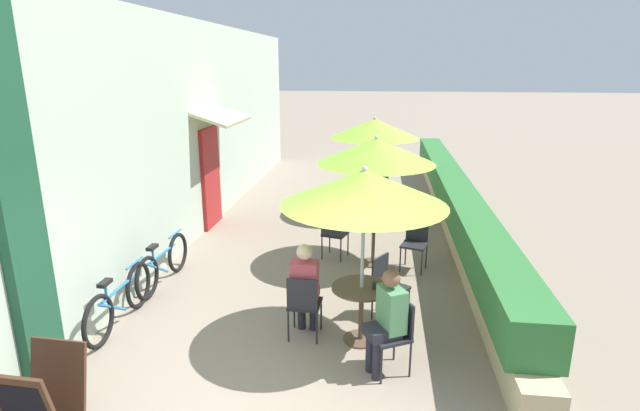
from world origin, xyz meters
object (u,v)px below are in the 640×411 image
(cafe_chair_far_left, at_px, (357,200))
(cafe_chair_far_right, at_px, (387,187))
(seated_patron_near_right, at_px, (305,285))
(menu_board, at_px, (44,400))
(cafe_chair_near_left, at_px, (386,282))
(patio_table_far, at_px, (373,193))
(seated_patron_near_back, at_px, (387,318))
(patio_umbrella_far, at_px, (375,128))
(patio_umbrella_near, at_px, (364,188))
(coffee_cup_near, at_px, (375,285))
(coffee_cup_mid, at_px, (374,223))
(bicycle_leaning, at_px, (120,301))
(cafe_chair_mid_left, at_px, (334,231))
(cafe_chair_mid_right, at_px, (415,240))
(patio_table_near, at_px, (361,302))
(patio_umbrella_mid, at_px, (376,151))
(cafe_chair_near_back, at_px, (395,329))
(cafe_chair_near_right, at_px, (304,302))
(patio_table_mid, at_px, (374,235))
(bicycle_second, at_px, (163,264))
(coffee_cup_far, at_px, (379,182))

(cafe_chair_far_left, height_order, cafe_chair_far_right, same)
(seated_patron_near_right, distance_m, menu_board, 3.01)
(cafe_chair_near_left, bearing_deg, patio_table_far, -144.59)
(seated_patron_near_back, distance_m, patio_umbrella_far, 6.29)
(patio_umbrella_near, height_order, cafe_chair_far_right, patio_umbrella_near)
(coffee_cup_near, distance_m, coffee_cup_mid, 2.48)
(coffee_cup_near, relative_size, patio_umbrella_far, 0.04)
(seated_patron_near_back, distance_m, bicycle_leaning, 3.57)
(seated_patron_near_right, xyz_separation_m, cafe_chair_mid_left, (0.11, 2.62, -0.17))
(cafe_chair_mid_right, bearing_deg, patio_table_near, 88.24)
(patio_umbrella_far, bearing_deg, patio_umbrella_mid, -88.52)
(patio_table_far, bearing_deg, cafe_chair_near_back, -86.45)
(patio_umbrella_mid, distance_m, bicycle_leaning, 4.48)
(cafe_chair_far_left, bearing_deg, coffee_cup_mid, -136.47)
(cafe_chair_near_left, bearing_deg, coffee_cup_mid, -141.28)
(cafe_chair_mid_right, height_order, coffee_cup_mid, cafe_chair_mid_right)
(cafe_chair_far_left, distance_m, cafe_chair_far_right, 1.43)
(patio_umbrella_mid, xyz_separation_m, coffee_cup_mid, (0.00, -0.11, -1.21))
(cafe_chair_near_left, bearing_deg, patio_umbrella_far, -144.59)
(coffee_cup_near, distance_m, menu_board, 3.62)
(cafe_chair_near_right, relative_size, cafe_chair_mid_right, 1.00)
(cafe_chair_mid_left, height_order, cafe_chair_mid_right, same)
(cafe_chair_near_back, xyz_separation_m, patio_table_mid, (-0.30, 3.14, 0.01))
(patio_table_far, bearing_deg, patio_table_near, -90.25)
(patio_table_near, relative_size, bicycle_second, 0.44)
(cafe_chair_mid_left, xyz_separation_m, cafe_chair_far_left, (0.29, 2.18, 0.00))
(patio_umbrella_near, distance_m, cafe_chair_near_right, 1.64)
(coffee_cup_near, distance_m, bicycle_second, 3.61)
(cafe_chair_near_right, relative_size, cafe_chair_near_back, 1.00)
(cafe_chair_near_back, bearing_deg, patio_table_near, 6.12)
(cafe_chair_mid_right, xyz_separation_m, coffee_cup_far, (-0.65, 3.10, 0.26))
(patio_table_near, distance_m, patio_umbrella_near, 1.47)
(patio_umbrella_near, height_order, patio_umbrella_mid, same)
(cafe_chair_far_right, xyz_separation_m, coffee_cup_far, (-0.20, -0.62, 0.26))
(coffee_cup_near, distance_m, cafe_chair_mid_right, 2.55)
(cafe_chair_near_left, height_order, cafe_chair_mid_right, same)
(patio_table_near, distance_m, cafe_chair_near_left, 0.72)
(patio_table_mid, relative_size, patio_table_far, 1.00)
(cafe_chair_mid_right, xyz_separation_m, cafe_chair_far_right, (-0.45, 3.72, 0.00))
(coffee_cup_near, relative_size, cafe_chair_mid_right, 0.10)
(cafe_chair_near_back, relative_size, cafe_chair_far_right, 1.00)
(cafe_chair_near_left, height_order, patio_umbrella_far, patio_umbrella_far)
(cafe_chair_near_right, relative_size, cafe_chair_far_left, 1.00)
(patio_table_near, distance_m, cafe_chair_far_right, 6.14)
(cafe_chair_near_back, relative_size, cafe_chair_mid_left, 1.00)
(coffee_cup_mid, relative_size, cafe_chair_far_left, 0.10)
(patio_table_mid, height_order, patio_table_far, same)
(patio_umbrella_mid, bearing_deg, patio_table_mid, 0.00)
(bicycle_second, bearing_deg, coffee_cup_mid, 21.61)
(cafe_chair_far_left, bearing_deg, coffee_cup_near, -140.67)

